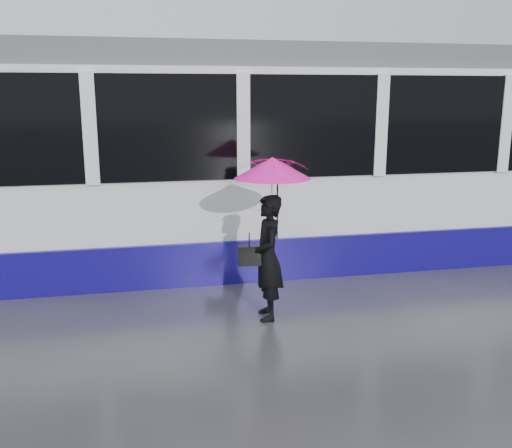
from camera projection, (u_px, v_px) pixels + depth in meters
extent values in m
plane|color=#2A2A2F|center=(142.00, 325.00, 6.67)|extent=(90.00, 90.00, 0.00)
cube|color=#3F3D38|center=(139.00, 277.00, 8.37)|extent=(34.00, 0.07, 0.02)
cube|color=#3F3D38|center=(138.00, 252.00, 9.74)|extent=(34.00, 0.07, 0.02)
cube|color=#11096E|center=(0.00, 253.00, 8.57)|extent=(24.00, 2.56, 0.62)
imported|color=black|center=(268.00, 258.00, 6.74)|extent=(0.40, 0.57, 1.50)
imported|color=#DD124D|center=(272.00, 188.00, 6.56)|extent=(0.87, 0.89, 0.75)
cone|color=#DD124D|center=(272.00, 168.00, 6.51)|extent=(0.94, 0.94, 0.24)
cylinder|color=black|center=(273.00, 155.00, 6.48)|extent=(0.01, 0.01, 0.06)
cylinder|color=black|center=(277.00, 211.00, 6.66)|extent=(0.02, 0.02, 0.66)
cube|color=black|center=(249.00, 255.00, 6.70)|extent=(0.28, 0.13, 0.23)
cylinder|color=black|center=(249.00, 238.00, 6.66)|extent=(0.01, 0.01, 0.18)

